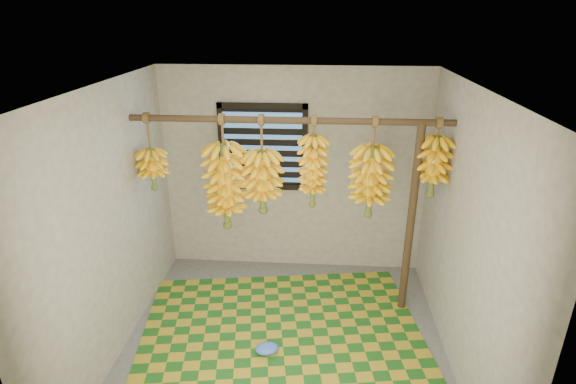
# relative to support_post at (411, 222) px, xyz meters

# --- Properties ---
(floor) EXTENTS (3.00, 3.00, 0.01)m
(floor) POSITION_rel_support_post_xyz_m (-1.20, -0.70, -1.00)
(floor) COLOR #535353
(floor) RESTS_ON ground
(ceiling) EXTENTS (3.00, 3.00, 0.01)m
(ceiling) POSITION_rel_support_post_xyz_m (-1.20, -0.70, 1.40)
(ceiling) COLOR silver
(ceiling) RESTS_ON wall_back
(wall_back) EXTENTS (3.00, 0.01, 2.40)m
(wall_back) POSITION_rel_support_post_xyz_m (-1.20, 0.80, 0.20)
(wall_back) COLOR slate
(wall_back) RESTS_ON floor
(wall_left) EXTENTS (0.01, 3.00, 2.40)m
(wall_left) POSITION_rel_support_post_xyz_m (-2.71, -0.70, 0.20)
(wall_left) COLOR slate
(wall_left) RESTS_ON floor
(wall_right) EXTENTS (0.01, 3.00, 2.40)m
(wall_right) POSITION_rel_support_post_xyz_m (0.30, -0.70, 0.20)
(wall_right) COLOR slate
(wall_right) RESTS_ON floor
(window) EXTENTS (1.00, 0.04, 1.00)m
(window) POSITION_rel_support_post_xyz_m (-1.55, 0.78, 0.50)
(window) COLOR black
(window) RESTS_ON wall_back
(hanging_pole) EXTENTS (3.00, 0.06, 0.06)m
(hanging_pole) POSITION_rel_support_post_xyz_m (-1.20, 0.00, 1.00)
(hanging_pole) COLOR #402E1A
(hanging_pole) RESTS_ON wall_left
(support_post) EXTENTS (0.08, 0.08, 2.00)m
(support_post) POSITION_rel_support_post_xyz_m (0.00, 0.00, 0.00)
(support_post) COLOR #402E1A
(support_post) RESTS_ON floor
(woven_mat) EXTENTS (3.00, 2.54, 0.01)m
(woven_mat) POSITION_rel_support_post_xyz_m (-1.22, -0.60, -0.99)
(woven_mat) COLOR #1B5619
(woven_mat) RESTS_ON floor
(plastic_bag) EXTENTS (0.25, 0.20, 0.09)m
(plastic_bag) POSITION_rel_support_post_xyz_m (-1.35, -0.80, -0.95)
(plastic_bag) COLOR blue
(plastic_bag) RESTS_ON woven_mat
(banana_bunch_a) EXTENTS (0.29, 0.29, 0.77)m
(banana_bunch_a) POSITION_rel_support_post_xyz_m (-2.54, -0.00, 0.50)
(banana_bunch_a) COLOR brown
(banana_bunch_a) RESTS_ON hanging_pole
(banana_bunch_b) EXTENTS (0.40, 0.40, 1.16)m
(banana_bunch_b) POSITION_rel_support_post_xyz_m (-1.83, 0.00, 0.33)
(banana_bunch_b) COLOR brown
(banana_bunch_b) RESTS_ON hanging_pole
(banana_bunch_c) EXTENTS (0.37, 0.37, 0.98)m
(banana_bunch_c) POSITION_rel_support_post_xyz_m (-1.46, 0.00, 0.39)
(banana_bunch_c) COLOR brown
(banana_bunch_c) RESTS_ON hanging_pole
(banana_bunch_d) EXTENTS (0.28, 0.28, 0.91)m
(banana_bunch_d) POSITION_rel_support_post_xyz_m (-0.97, 0.00, 0.51)
(banana_bunch_d) COLOR brown
(banana_bunch_d) RESTS_ON hanging_pole
(banana_bunch_e) EXTENTS (0.39, 0.39, 0.99)m
(banana_bunch_e) POSITION_rel_support_post_xyz_m (-0.42, 0.00, 0.42)
(banana_bunch_e) COLOR brown
(banana_bunch_e) RESTS_ON hanging_pole
(banana_bunch_f) EXTENTS (0.31, 0.31, 0.76)m
(banana_bunch_f) POSITION_rel_support_post_xyz_m (0.15, 0.00, 0.59)
(banana_bunch_f) COLOR brown
(banana_bunch_f) RESTS_ON hanging_pole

